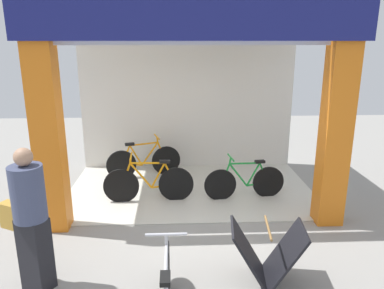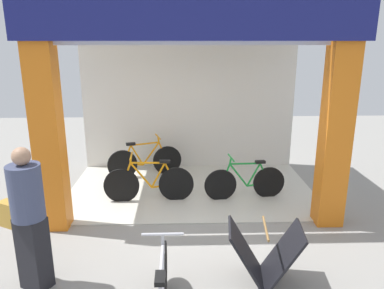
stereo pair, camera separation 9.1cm
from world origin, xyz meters
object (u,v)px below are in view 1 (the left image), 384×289
bicycle_inside_1 (245,182)px  bicycle_inside_2 (149,183)px  sandwich_board_sign (267,254)px  pedestrian_1 (30,218)px  bicycle_inside_0 (144,161)px

bicycle_inside_1 → bicycle_inside_2: bearing=-178.2°
sandwich_board_sign → pedestrian_1: 2.84m
bicycle_inside_0 → bicycle_inside_1: bicycle_inside_0 is taller
bicycle_inside_0 → bicycle_inside_1: (1.99, -1.27, -0.02)m
sandwich_board_sign → pedestrian_1: bearing=179.9°
bicycle_inside_1 → pedestrian_1: 3.93m
bicycle_inside_0 → sandwich_board_sign: bicycle_inside_0 is taller
bicycle_inside_1 → pedestrian_1: bearing=-140.2°
bicycle_inside_1 → bicycle_inside_2: size_ratio=0.93×
bicycle_inside_1 → sandwich_board_sign: size_ratio=1.61×
bicycle_inside_0 → sandwich_board_sign: (1.80, -3.76, 0.02)m
bicycle_inside_0 → sandwich_board_sign: 4.17m
bicycle_inside_0 → pedestrian_1: 3.93m
bicycle_inside_1 → bicycle_inside_2: bicycle_inside_2 is taller
bicycle_inside_1 → sandwich_board_sign: 2.50m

